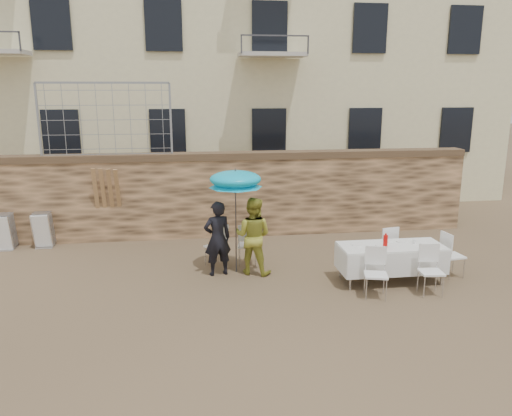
{
  "coord_description": "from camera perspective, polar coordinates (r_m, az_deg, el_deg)",
  "views": [
    {
      "loc": [
        -0.98,
        -7.96,
        3.86
      ],
      "look_at": [
        0.4,
        2.2,
        1.4
      ],
      "focal_mm": 35.0,
      "sensor_mm": 36.0,
      "label": 1
    }
  ],
  "objects": [
    {
      "name": "man_suit",
      "position": [
        10.5,
        -4.43,
        -3.5
      ],
      "size": [
        0.66,
        0.51,
        1.6
      ],
      "primitive_type": "imported",
      "rotation": [
        0.0,
        0.0,
        3.38
      ],
      "color": "black",
      "rests_on": "ground"
    },
    {
      "name": "woman_dress",
      "position": [
        10.55,
        -0.36,
        -3.19
      ],
      "size": [
        1.0,
        0.91,
        1.66
      ],
      "primitive_type": "imported",
      "rotation": [
        0.0,
        0.0,
        2.7
      ],
      "color": "#CFCE3F",
      "rests_on": "ground"
    },
    {
      "name": "table_chair_front_left",
      "position": [
        9.7,
        13.55,
        -7.29
      ],
      "size": [
        0.58,
        0.58,
        0.96
      ],
      "primitive_type": null,
      "rotation": [
        0.0,
        0.0,
        -0.25
      ],
      "color": "white",
      "rests_on": "ground"
    },
    {
      "name": "couple_chair_left",
      "position": [
        11.12,
        -4.57,
        -4.25
      ],
      "size": [
        0.66,
        0.66,
        0.96
      ],
      "primitive_type": null,
      "rotation": [
        0.0,
        0.0,
        3.72
      ],
      "color": "white",
      "rests_on": "ground"
    },
    {
      "name": "table_chair_back",
      "position": [
        11.34,
        14.53,
        -4.29
      ],
      "size": [
        0.56,
        0.56,
        0.96
      ],
      "primitive_type": null,
      "rotation": [
        0.0,
        0.0,
        3.32
      ],
      "color": "white",
      "rests_on": "ground"
    },
    {
      "name": "ground",
      "position": [
        8.9,
        -0.66,
        -12.21
      ],
      "size": [
        80.0,
        80.0,
        0.0
      ],
      "primitive_type": "plane",
      "color": "brown",
      "rests_on": "ground"
    },
    {
      "name": "couple_chair_right",
      "position": [
        11.17,
        -0.97,
        -4.12
      ],
      "size": [
        0.54,
        0.54,
        0.96
      ],
      "primitive_type": null,
      "rotation": [
        0.0,
        0.0,
        3.0
      ],
      "color": "white",
      "rests_on": "ground"
    },
    {
      "name": "table_chair_front_right",
      "position": [
        10.14,
        19.4,
        -6.78
      ],
      "size": [
        0.52,
        0.52,
        0.96
      ],
      "primitive_type": null,
      "rotation": [
        0.0,
        0.0,
        -0.09
      ],
      "color": "white",
      "rests_on": "ground"
    },
    {
      "name": "chain_link_fence",
      "position": [
        13.14,
        -16.81,
        9.61
      ],
      "size": [
        3.2,
        0.06,
        1.8
      ],
      "primitive_type": null,
      "color": "gray",
      "rests_on": "stone_wall"
    },
    {
      "name": "chair_stack_right",
      "position": [
        13.57,
        -22.97,
        -2.11
      ],
      "size": [
        0.46,
        0.47,
        0.92
      ],
      "primitive_type": null,
      "color": "white",
      "rests_on": "ground"
    },
    {
      "name": "umbrella",
      "position": [
        10.35,
        -2.36,
        2.96
      ],
      "size": [
        1.12,
        1.12,
        2.09
      ],
      "color": "#3F3F44",
      "rests_on": "ground"
    },
    {
      "name": "table_chair_side",
      "position": [
        11.26,
        21.55,
        -4.95
      ],
      "size": [
        0.54,
        0.54,
        0.96
      ],
      "primitive_type": null,
      "rotation": [
        0.0,
        0.0,
        1.7
      ],
      "color": "white",
      "rests_on": "ground"
    },
    {
      "name": "banquet_table",
      "position": [
        10.49,
        15.22,
        -4.35
      ],
      "size": [
        2.1,
        0.85,
        0.78
      ],
      "color": "silver",
      "rests_on": "ground"
    },
    {
      "name": "stone_wall",
      "position": [
        13.28,
        -3.33,
        1.48
      ],
      "size": [
        13.0,
        0.5,
        2.2
      ],
      "primitive_type": "cube",
      "color": "olive",
      "rests_on": "ground"
    },
    {
      "name": "soda_bottle",
      "position": [
        10.23,
        14.57,
        -3.74
      ],
      "size": [
        0.09,
        0.09,
        0.26
      ],
      "primitive_type": "cylinder",
      "color": "red",
      "rests_on": "banquet_table"
    },
    {
      "name": "wood_planks",
      "position": [
        13.17,
        -16.38,
        0.4
      ],
      "size": [
        0.7,
        0.2,
        2.0
      ],
      "primitive_type": null,
      "color": "#A37749",
      "rests_on": "ground"
    },
    {
      "name": "chair_stack_left",
      "position": [
        13.84,
        -26.56,
        -2.19
      ],
      "size": [
        0.46,
        0.55,
        0.92
      ],
      "primitive_type": null,
      "color": "white",
      "rests_on": "ground"
    }
  ]
}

